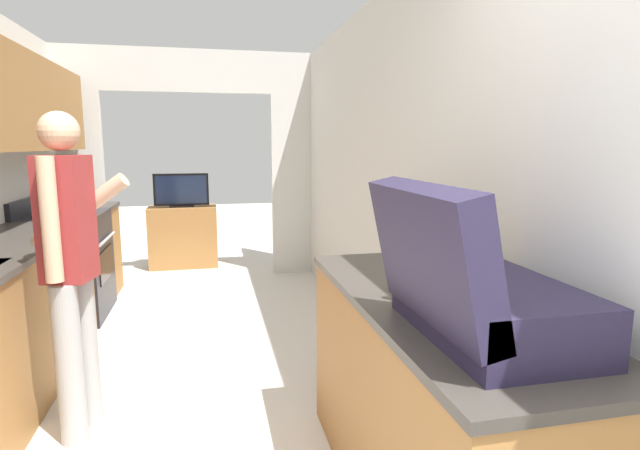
# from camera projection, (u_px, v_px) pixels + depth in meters

# --- Properties ---
(wall_right) EXTENTS (0.06, 7.30, 2.50)m
(wall_right) POSITION_uv_depth(u_px,v_px,m) (424.00, 189.00, 2.80)
(wall_right) COLOR silver
(wall_right) RESTS_ON ground_plane
(wall_far_with_doorway) EXTENTS (3.08, 0.06, 2.50)m
(wall_far_with_doorway) POSITION_uv_depth(u_px,v_px,m) (190.00, 148.00, 5.44)
(wall_far_with_doorway) COLOR silver
(wall_far_with_doorway) RESTS_ON ground_plane
(counter_left) EXTENTS (0.62, 3.86, 0.91)m
(counter_left) POSITION_uv_depth(u_px,v_px,m) (11.00, 313.00, 3.11)
(counter_left) COLOR #9E6B38
(counter_left) RESTS_ON ground_plane
(counter_right) EXTENTS (0.62, 1.66, 0.91)m
(counter_right) POSITION_uv_depth(u_px,v_px,m) (432.00, 406.00, 2.01)
(counter_right) COLOR #9E6B38
(counter_right) RESTS_ON ground_plane
(range_oven) EXTENTS (0.66, 0.80, 1.05)m
(range_oven) POSITION_uv_depth(u_px,v_px,m) (68.00, 265.00, 4.33)
(range_oven) COLOR black
(range_oven) RESTS_ON ground_plane
(person) EXTENTS (0.53, 0.43, 1.66)m
(person) POSITION_uv_depth(u_px,v_px,m) (70.00, 268.00, 2.49)
(person) COLOR #9E9E9E
(person) RESTS_ON ground_plane
(suitcase) EXTENTS (0.51, 0.67, 0.48)m
(suitcase) POSITION_uv_depth(u_px,v_px,m) (470.00, 289.00, 1.53)
(suitcase) COLOR #231E38
(suitcase) RESTS_ON counter_right
(book_stack) EXTENTS (0.28, 0.27, 0.08)m
(book_stack) POSITION_uv_depth(u_px,v_px,m) (428.00, 280.00, 2.04)
(book_stack) COLOR #33894C
(book_stack) RESTS_ON counter_right
(tv_cabinet) EXTENTS (0.81, 0.42, 0.75)m
(tv_cabinet) POSITION_uv_depth(u_px,v_px,m) (184.00, 236.00, 6.15)
(tv_cabinet) COLOR #9E6B38
(tv_cabinet) RESTS_ON ground_plane
(television) EXTENTS (0.65, 0.16, 0.40)m
(television) POSITION_uv_depth(u_px,v_px,m) (181.00, 191.00, 6.02)
(television) COLOR black
(television) RESTS_ON tv_cabinet
(knife) EXTENTS (0.15, 0.29, 0.02)m
(knife) POSITION_uv_depth(u_px,v_px,m) (80.00, 204.00, 4.89)
(knife) COLOR #B7B7BC
(knife) RESTS_ON counter_left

